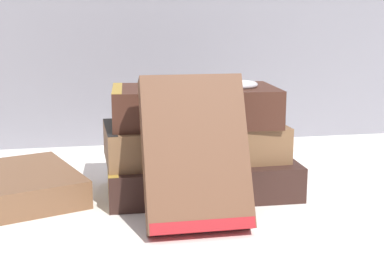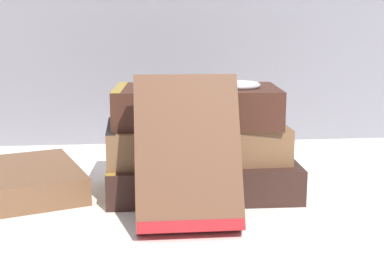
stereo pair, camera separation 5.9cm
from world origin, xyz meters
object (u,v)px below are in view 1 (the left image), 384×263
Objects in this scene: pocket_watch at (234,84)px; book_flat_middle at (190,141)px; book_flat_top at (190,106)px; book_leaning_front at (196,158)px; reading_glasses at (155,164)px; book_flat_bottom at (197,176)px.

book_flat_middle is at bearing 174.71° from pocket_watch.
book_flat_middle is 0.09m from pocket_watch.
book_flat_top is 0.13m from book_leaning_front.
pocket_watch is 0.51× the size of reading_glasses.
book_flat_bottom is 0.09m from book_flat_top.
book_flat_bottom is at bearing -57.85° from book_flat_middle.
book_flat_bottom is at bearing -55.50° from book_flat_top.
book_leaning_front is (-0.02, -0.12, 0.01)m from book_flat_middle.
book_flat_middle is 1.40× the size of book_leaning_front.
reading_glasses is (-0.03, 0.13, -0.06)m from book_flat_middle.
book_flat_bottom is at bearing -55.60° from reading_glasses.
book_leaning_front is 0.26m from reading_glasses.
book_flat_bottom is 3.80× the size of pocket_watch.
book_leaning_front is 1.31× the size of reading_glasses.
book_leaning_front reaches higher than pocket_watch.
book_flat_top is at bearing -57.07° from reading_glasses.
book_leaning_front is at bearing -94.20° from book_flat_top.
pocket_watch is at bearing -37.77° from reading_glasses.
pocket_watch is at bearing -6.54° from book_flat_middle.
book_leaning_front is (-0.02, -0.11, 0.06)m from book_flat_bottom.
book_leaning_front is 0.15m from pocket_watch.
book_flat_middle is 3.60× the size of pocket_watch.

